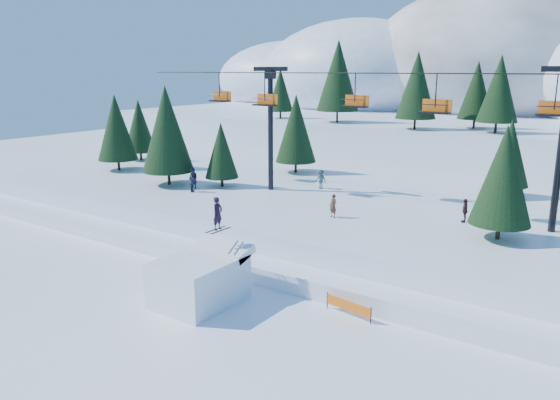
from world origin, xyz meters
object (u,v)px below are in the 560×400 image
Objects in this scene: jump_kicker at (200,278)px; banner_near at (348,306)px; chairlift at (394,116)px; banner_far at (478,329)px.

jump_kicker reaches higher than banner_near.
banner_near is (7.58, 3.04, -0.84)m from jump_kicker.
jump_kicker is at bearing -158.16° from banner_near.
jump_kicker is 2.02× the size of banner_near.
jump_kicker is at bearing -103.11° from chairlift.
banner_far is (9.99, -12.41, -8.78)m from chairlift.
jump_kicker reaches higher than banner_far.
banner_far is at bearing 10.69° from banner_near.
banner_near is 6.39m from banner_far.
jump_kicker is 1.99× the size of banner_far.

